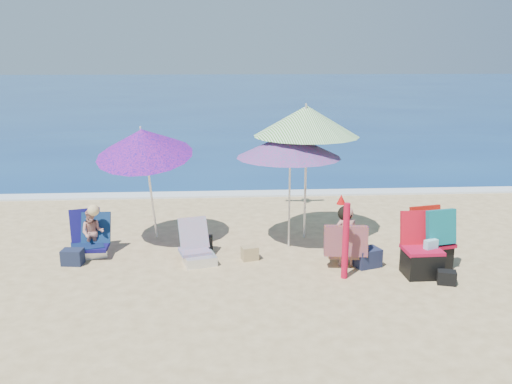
{
  "coord_description": "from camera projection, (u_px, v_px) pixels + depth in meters",
  "views": [
    {
      "loc": [
        -0.8,
        -6.93,
        3.11
      ],
      "look_at": [
        -0.3,
        1.0,
        1.1
      ],
      "focal_mm": 38.0,
      "sensor_mm": 36.0,
      "label": 1
    }
  ],
  "objects": [
    {
      "name": "ground",
      "position": [
        282.0,
        286.0,
        7.52
      ],
      "size": [
        120.0,
        120.0,
        0.0
      ],
      "color": "#D8BC84",
      "rests_on": "ground"
    },
    {
      "name": "sea",
      "position": [
        230.0,
        90.0,
        51.07
      ],
      "size": [
        120.0,
        80.0,
        0.12
      ],
      "color": "navy",
      "rests_on": "ground"
    },
    {
      "name": "foam",
      "position": [
        258.0,
        194.0,
        12.45
      ],
      "size": [
        120.0,
        0.5,
        0.04
      ],
      "color": "white",
      "rests_on": "ground"
    },
    {
      "name": "umbrella_turquoise",
      "position": [
        289.0,
        145.0,
        8.7
      ],
      "size": [
        1.84,
        1.84,
        1.94
      ],
      "color": "silver",
      "rests_on": "ground"
    },
    {
      "name": "umbrella_striped",
      "position": [
        306.0,
        121.0,
        8.95
      ],
      "size": [
        2.06,
        2.06,
        2.35
      ],
      "color": "silver",
      "rests_on": "ground"
    },
    {
      "name": "umbrella_blue",
      "position": [
        143.0,
        143.0,
        8.68
      ],
      "size": [
        1.82,
        1.87,
        2.14
      ],
      "color": "white",
      "rests_on": "ground"
    },
    {
      "name": "furled_umbrella",
      "position": [
        345.0,
        233.0,
        7.64
      ],
      "size": [
        0.22,
        0.19,
        1.23
      ],
      "color": "red",
      "rests_on": "ground"
    },
    {
      "name": "chair_navy",
      "position": [
        88.0,
        243.0,
        8.67
      ],
      "size": [
        0.66,
        0.77,
        0.7
      ],
      "color": "#0B1B40",
      "rests_on": "ground"
    },
    {
      "name": "chair_rainbow",
      "position": [
        197.0,
        251.0,
        8.37
      ],
      "size": [
        0.63,
        0.73,
        0.64
      ],
      "color": "#C96847",
      "rests_on": "ground"
    },
    {
      "name": "camp_chair_left",
      "position": [
        421.0,
        257.0,
        7.84
      ],
      "size": [
        0.53,
        0.54,
        0.91
      ],
      "color": "#AD0C30",
      "rests_on": "ground"
    },
    {
      "name": "camp_chair_right",
      "position": [
        432.0,
        246.0,
        8.11
      ],
      "size": [
        0.62,
        0.75,
        0.94
      ],
      "color": "#A80C26",
      "rests_on": "ground"
    },
    {
      "name": "person_center",
      "position": [
        346.0,
        238.0,
        8.12
      ],
      "size": [
        0.66,
        0.57,
        0.94
      ],
      "color": "tan",
      "rests_on": "ground"
    },
    {
      "name": "person_left",
      "position": [
        93.0,
        232.0,
        8.6
      ],
      "size": [
        0.48,
        0.58,
        0.84
      ],
      "color": "tan",
      "rests_on": "ground"
    },
    {
      "name": "bag_navy_a",
      "position": [
        73.0,
        257.0,
        8.27
      ],
      "size": [
        0.33,
        0.26,
        0.24
      ],
      "color": "#192138",
      "rests_on": "ground"
    },
    {
      "name": "bag_black_a",
      "position": [
        201.0,
        243.0,
        8.85
      ],
      "size": [
        0.39,
        0.33,
        0.25
      ],
      "color": "black",
      "rests_on": "ground"
    },
    {
      "name": "bag_tan",
      "position": [
        250.0,
        253.0,
        8.47
      ],
      "size": [
        0.29,
        0.24,
        0.21
      ],
      "color": "tan",
      "rests_on": "ground"
    },
    {
      "name": "bag_navy_b",
      "position": [
        367.0,
        257.0,
        8.19
      ],
      "size": [
        0.45,
        0.39,
        0.28
      ],
      "color": "#1B213D",
      "rests_on": "ground"
    },
    {
      "name": "bag_black_b",
      "position": [
        447.0,
        277.0,
        7.57
      ],
      "size": [
        0.29,
        0.24,
        0.19
      ],
      "color": "black",
      "rests_on": "ground"
    }
  ]
}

